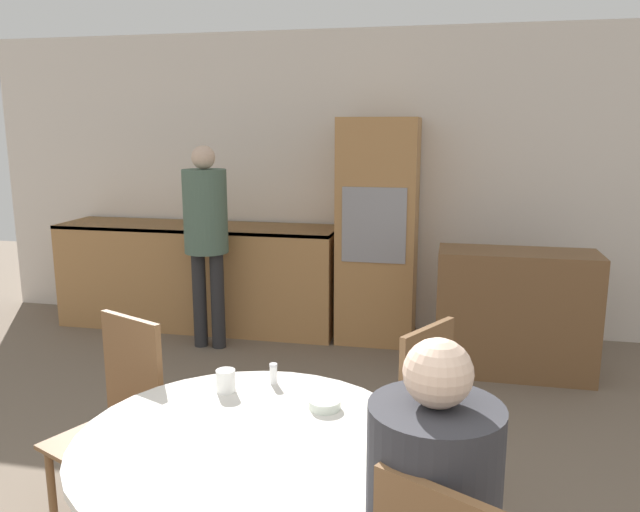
{
  "coord_description": "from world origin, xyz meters",
  "views": [
    {
      "loc": [
        0.74,
        -0.51,
        1.78
      ],
      "look_at": [
        0.02,
        2.85,
        1.07
      ],
      "focal_mm": 35.0,
      "sensor_mm": 36.0,
      "label": 1
    }
  ],
  "objects_px": {
    "chair_far_left": "(119,413)",
    "bowl_near": "(325,404)",
    "chair_far_right": "(408,414)",
    "dining_table": "(248,490)",
    "oven_unit": "(378,231)",
    "person_standing": "(206,225)",
    "sideboard": "(515,313)",
    "cup": "(226,381)"
  },
  "relations": [
    {
      "from": "dining_table",
      "to": "chair_far_right",
      "type": "bearing_deg",
      "value": 53.72
    },
    {
      "from": "cup",
      "to": "bowl_near",
      "type": "relative_size",
      "value": 0.75
    },
    {
      "from": "oven_unit",
      "to": "person_standing",
      "type": "bearing_deg",
      "value": -158.36
    },
    {
      "from": "sideboard",
      "to": "chair_far_left",
      "type": "xyz_separation_m",
      "value": [
        -1.9,
        -2.21,
        0.07
      ]
    },
    {
      "from": "dining_table",
      "to": "sideboard",
      "type": "bearing_deg",
      "value": 66.57
    },
    {
      "from": "chair_far_right",
      "to": "bowl_near",
      "type": "height_order",
      "value": "chair_far_right"
    },
    {
      "from": "chair_far_left",
      "to": "cup",
      "type": "height_order",
      "value": "chair_far_left"
    },
    {
      "from": "oven_unit",
      "to": "cup",
      "type": "xyz_separation_m",
      "value": [
        -0.27,
        -2.88,
        -0.16
      ]
    },
    {
      "from": "chair_far_left",
      "to": "bowl_near",
      "type": "xyz_separation_m",
      "value": [
        0.97,
        -0.16,
        0.21
      ]
    },
    {
      "from": "sideboard",
      "to": "chair_far_right",
      "type": "xyz_separation_m",
      "value": [
        -0.63,
        -1.94,
        0.07
      ]
    },
    {
      "from": "dining_table",
      "to": "chair_far_right",
      "type": "xyz_separation_m",
      "value": [
        0.51,
        0.7,
        0.01
      ]
    },
    {
      "from": "chair_far_right",
      "to": "person_standing",
      "type": "bearing_deg",
      "value": -108.76
    },
    {
      "from": "chair_far_right",
      "to": "person_standing",
      "type": "relative_size",
      "value": 0.58
    },
    {
      "from": "oven_unit",
      "to": "cup",
      "type": "bearing_deg",
      "value": -95.44
    },
    {
      "from": "sideboard",
      "to": "cup",
      "type": "distance_m",
      "value": 2.68
    },
    {
      "from": "oven_unit",
      "to": "sideboard",
      "type": "bearing_deg",
      "value": -28.36
    },
    {
      "from": "bowl_near",
      "to": "chair_far_left",
      "type": "bearing_deg",
      "value": 170.71
    },
    {
      "from": "chair_far_left",
      "to": "cup",
      "type": "xyz_separation_m",
      "value": [
        0.55,
        -0.09,
        0.24
      ]
    },
    {
      "from": "chair_far_left",
      "to": "person_standing",
      "type": "bearing_deg",
      "value": 126.11
    },
    {
      "from": "oven_unit",
      "to": "chair_far_right",
      "type": "relative_size",
      "value": 1.95
    },
    {
      "from": "dining_table",
      "to": "chair_far_left",
      "type": "relative_size",
      "value": 1.27
    },
    {
      "from": "person_standing",
      "to": "cup",
      "type": "bearing_deg",
      "value": -66.15
    },
    {
      "from": "oven_unit",
      "to": "chair_far_right",
      "type": "xyz_separation_m",
      "value": [
        0.45,
        -2.53,
        -0.4
      ]
    },
    {
      "from": "chair_far_right",
      "to": "dining_table",
      "type": "bearing_deg",
      "value": -6.38
    },
    {
      "from": "sideboard",
      "to": "chair_far_right",
      "type": "relative_size",
      "value": 1.17
    },
    {
      "from": "bowl_near",
      "to": "oven_unit",
      "type": "bearing_deg",
      "value": 92.98
    },
    {
      "from": "chair_far_right",
      "to": "cup",
      "type": "distance_m",
      "value": 0.84
    },
    {
      "from": "person_standing",
      "to": "bowl_near",
      "type": "relative_size",
      "value": 13.35
    },
    {
      "from": "chair_far_left",
      "to": "person_standing",
      "type": "distance_m",
      "value": 2.37
    },
    {
      "from": "dining_table",
      "to": "bowl_near",
      "type": "bearing_deg",
      "value": 51.42
    },
    {
      "from": "cup",
      "to": "bowl_near",
      "type": "bearing_deg",
      "value": -9.49
    },
    {
      "from": "sideboard",
      "to": "chair_far_left",
      "type": "height_order",
      "value": "chair_far_left"
    },
    {
      "from": "dining_table",
      "to": "chair_far_right",
      "type": "relative_size",
      "value": 1.27
    },
    {
      "from": "sideboard",
      "to": "dining_table",
      "type": "xyz_separation_m",
      "value": [
        -1.15,
        -2.64,
        0.06
      ]
    },
    {
      "from": "dining_table",
      "to": "chair_far_right",
      "type": "height_order",
      "value": "chair_far_right"
    },
    {
      "from": "chair_far_right",
      "to": "cup",
      "type": "relative_size",
      "value": 10.3
    },
    {
      "from": "sideboard",
      "to": "person_standing",
      "type": "bearing_deg",
      "value": 178.57
    },
    {
      "from": "person_standing",
      "to": "bowl_near",
      "type": "bearing_deg",
      "value": -58.81
    },
    {
      "from": "chair_far_left",
      "to": "bowl_near",
      "type": "height_order",
      "value": "chair_far_left"
    },
    {
      "from": "bowl_near",
      "to": "dining_table",
      "type": "bearing_deg",
      "value": -128.58
    },
    {
      "from": "dining_table",
      "to": "bowl_near",
      "type": "xyz_separation_m",
      "value": [
        0.22,
        0.28,
        0.22
      ]
    },
    {
      "from": "oven_unit",
      "to": "person_standing",
      "type": "distance_m",
      "value": 1.42
    }
  ]
}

